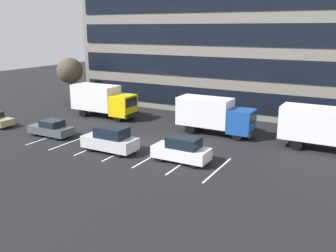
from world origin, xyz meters
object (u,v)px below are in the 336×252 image
(sedan_charcoal, at_px, (51,129))
(box_truck_white, at_px, (326,127))
(suv_silver, at_px, (110,140))
(suv_white, at_px, (182,150))
(box_truck_yellow, at_px, (103,100))
(box_truck_blue, at_px, (214,114))
(bare_tree, at_px, (70,71))

(sedan_charcoal, bearing_deg, box_truck_white, 19.15)
(suv_silver, distance_m, suv_white, 6.27)
(box_truck_yellow, bearing_deg, suv_white, -31.15)
(box_truck_blue, distance_m, bare_tree, 22.05)
(box_truck_blue, bearing_deg, sedan_charcoal, -148.22)
(sedan_charcoal, relative_size, suv_white, 1.00)
(box_truck_white, relative_size, box_truck_blue, 1.03)
(sedan_charcoal, height_order, suv_white, suv_white)
(sedan_charcoal, bearing_deg, suv_white, -0.98)
(box_truck_yellow, distance_m, sedan_charcoal, 8.67)
(box_truck_white, height_order, box_truck_blue, box_truck_white)
(box_truck_white, relative_size, suv_silver, 1.65)
(suv_silver, height_order, sedan_charcoal, suv_silver)
(box_truck_yellow, bearing_deg, sedan_charcoal, -85.54)
(suv_white, bearing_deg, bare_tree, 151.65)
(suv_silver, relative_size, bare_tree, 0.75)
(suv_white, xyz_separation_m, bare_tree, (-22.39, 12.08, 3.57))
(suv_white, bearing_deg, box_truck_blue, 95.60)
(box_truck_white, xyz_separation_m, box_truck_yellow, (-23.62, 0.58, 0.03))
(box_truck_white, xyz_separation_m, suv_white, (-9.08, -8.21, -1.04))
(box_truck_yellow, bearing_deg, suv_silver, -48.68)
(suv_white, bearing_deg, box_truck_yellow, 148.85)
(box_truck_blue, xyz_separation_m, sedan_charcoal, (-13.06, -8.09, -1.20))
(box_truck_blue, height_order, bare_tree, bare_tree)
(sedan_charcoal, bearing_deg, box_truck_blue, 31.78)
(suv_silver, height_order, bare_tree, bare_tree)
(suv_silver, xyz_separation_m, suv_white, (6.23, 0.66, -0.06))
(box_truck_blue, bearing_deg, bare_tree, 170.13)
(box_truck_blue, xyz_separation_m, suv_white, (0.82, -8.33, -0.99))
(suv_silver, bearing_deg, box_truck_white, 30.09)
(box_truck_yellow, xyz_separation_m, bare_tree, (-7.85, 3.29, 2.50))
(box_truck_blue, distance_m, suv_white, 8.42)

